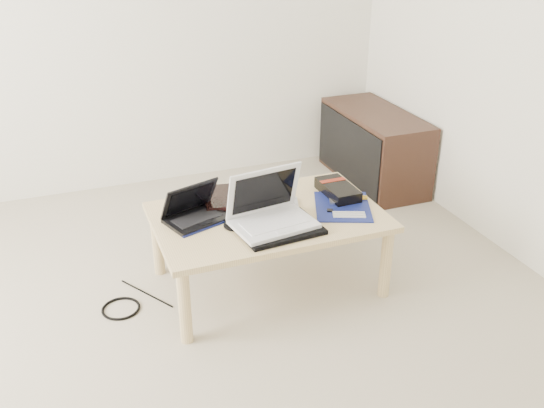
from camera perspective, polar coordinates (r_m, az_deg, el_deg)
name	(u,v)px	position (r m, az deg, el deg)	size (l,w,h in m)	color
ground	(166,374)	(2.65, -9.95, -15.51)	(4.00, 4.00, 0.00)	beige
coffee_table	(268,223)	(2.96, -0.37, -1.80)	(1.10, 0.70, 0.40)	#E0C387
media_cabinet	(373,147)	(4.26, 9.48, 5.31)	(0.41, 0.90, 0.50)	#3D2418
book	(237,197)	(3.08, -3.32, 0.67)	(0.37, 0.33, 0.03)	black
netbook	(195,212)	(2.89, -7.30, -0.80)	(0.33, 0.28, 0.19)	black
tablet	(248,218)	(2.89, -2.23, -1.33)	(0.27, 0.23, 0.01)	black
remote	(294,207)	(2.99, 2.06, -0.28)	(0.11, 0.21, 0.02)	#B6B6BB
neoprene_sleeve	(279,228)	(2.79, 0.65, -2.31)	(0.37, 0.27, 0.02)	black
white_laptop	(270,212)	(2.80, -0.16, -0.80)	(0.40, 0.31, 0.26)	white
motherboard	(343,206)	(3.03, 6.69, -0.23)	(0.37, 0.41, 0.02)	#0C1551
gpu_box	(338,190)	(3.14, 6.20, 1.32)	(0.14, 0.28, 0.06)	black
cable_coil	(235,225)	(2.83, -3.47, -2.00)	(0.11, 0.11, 0.01)	black
floor_cable_coil	(121,308)	(3.04, -14.03, -9.52)	(0.18, 0.18, 0.01)	black
floor_cable_trail	(147,293)	(3.12, -11.72, -8.25)	(0.01, 0.01, 0.37)	black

